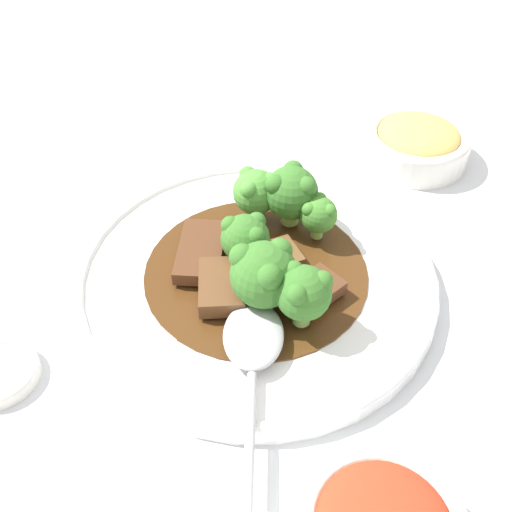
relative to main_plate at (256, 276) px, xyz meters
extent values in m
plane|color=silver|center=(0.00, 0.00, -0.01)|extent=(4.00, 4.00, 0.00)
cylinder|color=white|center=(0.00, 0.00, 0.00)|extent=(0.32, 0.32, 0.01)
torus|color=white|center=(0.00, 0.00, 0.00)|extent=(0.32, 0.32, 0.01)
cylinder|color=#4C2D14|center=(0.00, 0.00, 0.00)|extent=(0.20, 0.20, 0.00)
cube|color=#56331E|center=(0.05, 0.00, 0.02)|extent=(0.05, 0.08, 0.01)
cube|color=#56331E|center=(-0.06, 0.02, 0.02)|extent=(0.05, 0.06, 0.01)
cube|color=brown|center=(0.02, 0.04, 0.02)|extent=(0.05, 0.07, 0.01)
cube|color=brown|center=(-0.01, -0.01, 0.01)|extent=(0.06, 0.06, 0.01)
cylinder|color=#7FA84C|center=(-0.02, 0.04, 0.02)|extent=(0.02, 0.02, 0.01)
sphere|color=#387028|center=(-0.02, 0.04, 0.04)|extent=(0.05, 0.05, 0.05)
sphere|color=#387028|center=(0.00, 0.04, 0.06)|extent=(0.02, 0.02, 0.02)
sphere|color=#387028|center=(-0.03, 0.05, 0.06)|extent=(0.02, 0.02, 0.02)
sphere|color=#387028|center=(-0.03, 0.02, 0.06)|extent=(0.02, 0.02, 0.02)
cylinder|color=#8EB756|center=(-0.01, -0.07, 0.02)|extent=(0.02, 0.02, 0.02)
sphere|color=#387028|center=(-0.01, -0.07, 0.04)|extent=(0.05, 0.05, 0.05)
sphere|color=#387028|center=(0.00, -0.06, 0.06)|extent=(0.02, 0.02, 0.02)
sphere|color=#387028|center=(-0.03, -0.06, 0.06)|extent=(0.02, 0.02, 0.02)
sphere|color=#387028|center=(-0.01, -0.08, 0.06)|extent=(0.02, 0.02, 0.02)
cylinder|color=#7FA84C|center=(0.02, -0.07, 0.02)|extent=(0.01, 0.01, 0.02)
sphere|color=#4C8E38|center=(0.02, -0.07, 0.04)|extent=(0.04, 0.04, 0.04)
sphere|color=#4C8E38|center=(0.02, -0.05, 0.05)|extent=(0.02, 0.02, 0.02)
sphere|color=#4C8E38|center=(0.01, -0.07, 0.05)|extent=(0.02, 0.02, 0.02)
sphere|color=#4C8E38|center=(0.03, -0.07, 0.05)|extent=(0.02, 0.02, 0.02)
cylinder|color=#7FA84C|center=(0.01, -0.01, 0.01)|extent=(0.01, 0.01, 0.01)
sphere|color=#387028|center=(0.01, -0.01, 0.04)|extent=(0.04, 0.04, 0.04)
sphere|color=#387028|center=(0.00, 0.00, 0.05)|extent=(0.02, 0.02, 0.02)
sphere|color=#387028|center=(0.01, -0.02, 0.05)|extent=(0.02, 0.02, 0.02)
sphere|color=#387028|center=(0.02, -0.01, 0.05)|extent=(0.02, 0.02, 0.02)
cylinder|color=#8EB756|center=(-0.04, -0.06, 0.02)|extent=(0.01, 0.01, 0.01)
sphere|color=#427F2D|center=(-0.04, -0.06, 0.03)|extent=(0.03, 0.03, 0.03)
sphere|color=#427F2D|center=(-0.05, -0.05, 0.04)|extent=(0.01, 0.01, 0.01)
sphere|color=#427F2D|center=(-0.04, -0.07, 0.04)|extent=(0.01, 0.01, 0.01)
sphere|color=#427F2D|center=(-0.03, -0.05, 0.04)|extent=(0.01, 0.01, 0.01)
cylinder|color=#7FA84C|center=(-0.05, 0.05, 0.02)|extent=(0.01, 0.01, 0.02)
sphere|color=#387028|center=(-0.05, 0.05, 0.04)|extent=(0.04, 0.04, 0.04)
sphere|color=#387028|center=(-0.06, 0.04, 0.05)|extent=(0.02, 0.02, 0.02)
sphere|color=#387028|center=(-0.04, 0.04, 0.05)|extent=(0.02, 0.02, 0.02)
sphere|color=#387028|center=(-0.05, 0.06, 0.05)|extent=(0.02, 0.02, 0.02)
ellipsoid|color=#B7B7BC|center=(-0.02, 0.08, 0.02)|extent=(0.06, 0.08, 0.01)
cylinder|color=#B7B7BC|center=(-0.05, 0.19, 0.01)|extent=(0.05, 0.16, 0.01)
cylinder|color=white|center=(-0.11, -0.24, -0.01)|extent=(0.06, 0.06, 0.01)
cylinder|color=white|center=(-0.11, -0.24, 0.01)|extent=(0.11, 0.11, 0.03)
torus|color=white|center=(-0.11, -0.24, 0.02)|extent=(0.11, 0.11, 0.01)
ellipsoid|color=tan|center=(-0.11, -0.24, 0.02)|extent=(0.09, 0.09, 0.02)
camera|label=1|loc=(-0.11, 0.35, 0.38)|focal=42.00mm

